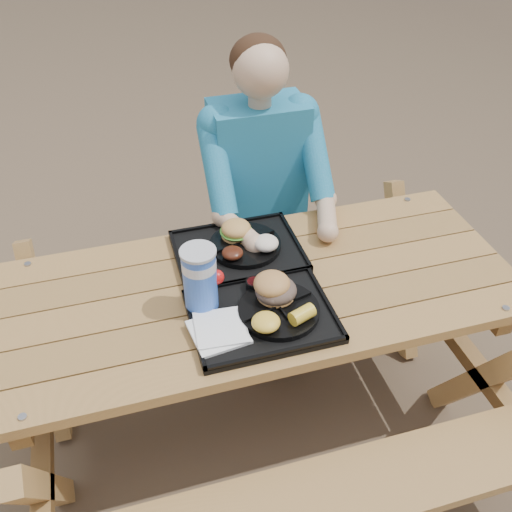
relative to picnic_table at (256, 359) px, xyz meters
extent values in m
plane|color=#999999|center=(0.00, 0.00, -0.38)|extent=(60.00, 60.00, 0.00)
cube|color=black|center=(-0.03, -0.16, 0.39)|extent=(0.45, 0.35, 0.02)
cube|color=black|center=(-0.02, 0.18, 0.39)|extent=(0.45, 0.35, 0.02)
cylinder|color=black|center=(0.03, -0.16, 0.41)|extent=(0.26, 0.26, 0.02)
cylinder|color=black|center=(0.01, 0.19, 0.41)|extent=(0.26, 0.26, 0.02)
cube|color=white|center=(-0.18, -0.20, 0.40)|extent=(0.18, 0.18, 0.02)
cylinder|color=blue|center=(-0.20, -0.06, 0.50)|extent=(0.11, 0.11, 0.21)
cylinder|color=black|center=(-0.02, -0.03, 0.41)|extent=(0.06, 0.06, 0.03)
cylinder|color=gold|center=(0.04, -0.03, 0.41)|extent=(0.04, 0.04, 0.03)
ellipsoid|color=yellow|center=(-0.04, -0.23, 0.44)|extent=(0.09, 0.09, 0.04)
cube|color=black|center=(-0.18, 0.19, 0.40)|extent=(0.04, 0.18, 0.01)
ellipsoid|color=#481B0E|center=(-0.05, 0.13, 0.43)|extent=(0.08, 0.08, 0.03)
ellipsoid|color=white|center=(0.08, 0.14, 0.44)|extent=(0.09, 0.09, 0.05)
camera|label=1|loc=(-0.40, -1.39, 1.67)|focal=40.00mm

